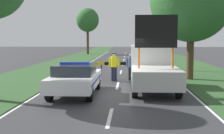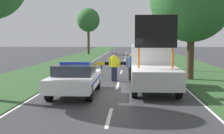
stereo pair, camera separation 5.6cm
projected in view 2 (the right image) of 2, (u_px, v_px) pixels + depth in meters
The scene contains 16 objects.
ground_plane at pixel (115, 94), 14.00m from camera, with size 160.00×160.00×0.00m, color #333335.
lane_markings at pixel (123, 66), 28.43m from camera, with size 7.00×67.48×0.01m.
grass_verge_left at pixel (70, 61), 34.23m from camera, with size 4.73×120.00×0.03m.
grass_verge_right at pixel (179, 62), 33.54m from camera, with size 4.73×120.00×0.03m.
police_car at pixel (76, 78), 13.91m from camera, with size 1.89×4.90×1.47m.
work_truck at pixel (153, 68), 15.24m from camera, with size 2.09×5.44×3.53m.
road_barrier at pixel (120, 65), 19.25m from camera, with size 2.94×0.08×1.05m.
police_officer at pixel (114, 64), 18.22m from camera, with size 0.60×0.38×1.68m.
pedestrian_civilian at pixel (131, 65), 18.60m from camera, with size 0.58×0.37×1.60m.
traffic_cone_near_police at pixel (79, 73), 20.15m from camera, with size 0.39×0.39×0.55m.
traffic_cone_centre_front at pixel (86, 74), 18.91m from camera, with size 0.51×0.51×0.70m.
queued_car_van_white at pixel (146, 60), 24.60m from camera, with size 1.83×4.65×1.53m.
queued_car_hatch_blue at pixel (140, 55), 31.25m from camera, with size 1.87×4.61×1.55m.
queued_car_suv_grey at pixel (139, 53), 37.12m from camera, with size 1.89×4.69×1.49m.
roadside_tree_near_left at pixel (88, 20), 49.18m from camera, with size 3.57×3.57×7.30m.
utility_pole at pixel (193, 26), 23.57m from camera, with size 1.20×0.20×6.62m.
Camera 2 is at (0.66, -13.82, 2.50)m, focal length 50.00 mm.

